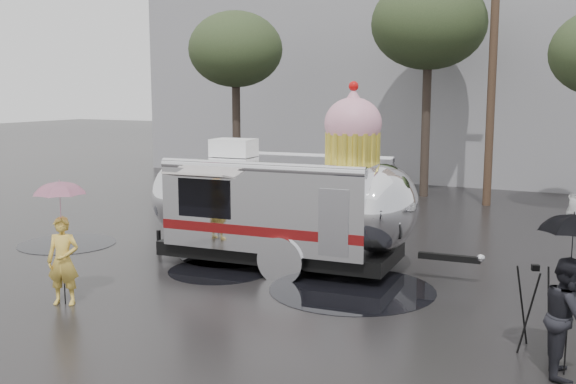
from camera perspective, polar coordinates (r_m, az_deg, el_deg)
The scene contains 13 objects.
ground at distance 12.47m, azimuth -7.36°, elevation -10.06°, with size 120.00×120.00×0.00m, color black.
puddles at distance 15.07m, azimuth -4.46°, elevation -6.69°, with size 13.32×9.26×0.01m.
grey_building at distance 35.50m, azimuth 9.26°, elevation 12.62°, with size 22.00×12.00×13.00m, color slate.
utility_pole at distance 24.14m, azimuth 16.91°, elevation 9.80°, with size 1.60×0.28×9.00m.
tree_left at distance 26.59m, azimuth -4.46°, elevation 11.87°, with size 3.64×3.64×6.95m.
tree_mid at distance 25.75m, azimuth 11.83°, elevation 13.73°, with size 4.20×4.20×8.03m.
barricade_row at distance 23.46m, azimuth -5.10°, elevation 0.14°, with size 4.30×0.80×1.00m.
airstream_trailer at distance 15.26m, azimuth -0.34°, elevation -0.75°, with size 7.89×3.31×4.25m.
person_left at distance 13.27m, azimuth -18.50°, elevation -5.55°, with size 0.60×0.40×1.67m, color gold.
umbrella_pink at distance 13.05m, azimuth -18.73°, elevation -0.76°, with size 1.19×1.19×2.36m.
person_right at distance 10.32m, azimuth 22.59°, elevation -9.74°, with size 0.82×0.45×1.70m, color black.
umbrella_black at distance 10.04m, azimuth 22.95°, elevation -3.78°, with size 1.16×1.16×2.34m.
tripod at distance 11.08m, azimuth 20.07°, elevation -8.67°, with size 0.56×0.53×1.37m.
Camera 1 is at (6.64, -9.77, 3.99)m, focal length 42.00 mm.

